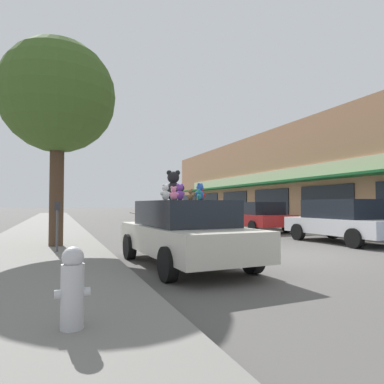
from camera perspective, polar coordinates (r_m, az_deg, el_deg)
ground_plane at (r=9.48m, az=17.02°, el=-10.12°), size 260.00×260.00×0.00m
sidewalk_near at (r=7.47m, az=-25.16°, el=-11.68°), size 3.45×90.00×0.14m
plush_art_car at (r=7.57m, az=-1.38°, el=-6.58°), size 2.10×4.45×1.42m
teddy_bear_giant at (r=7.84m, az=-3.13°, el=0.99°), size 0.53×0.38×0.70m
teddy_bear_white at (r=7.03m, az=-4.45°, el=-0.08°), size 0.26×0.19×0.34m
teddy_bear_cream at (r=7.52m, az=-3.11°, el=-0.32°), size 0.23×0.14×0.31m
teddy_bear_pink at (r=6.39m, az=-3.05°, el=-0.23°), size 0.20×0.14×0.26m
teddy_bear_red at (r=7.65m, az=1.50°, el=-0.37°), size 0.22×0.14×0.31m
teddy_bear_brown at (r=7.12m, az=-0.25°, el=-0.48°), size 0.14×0.18×0.25m
teddy_bear_teal at (r=6.88m, az=1.18°, el=-0.50°), size 0.13×0.17×0.22m
teddy_bear_blue at (r=7.07m, az=1.33°, el=-0.01°), size 0.26×0.23×0.36m
teddy_bear_purple at (r=7.32m, az=-2.05°, el=-0.07°), size 0.28×0.19×0.36m
parked_car_far_center at (r=13.10m, az=23.68°, el=-4.33°), size 1.87×4.21×1.51m
parked_car_far_right at (r=17.56m, az=10.38°, el=-3.88°), size 2.07×4.42×1.45m
street_tree at (r=11.19m, az=-21.45°, el=14.50°), size 3.33×3.33×6.07m
fire_hydrant at (r=3.63m, az=-19.29°, el=-14.79°), size 0.33×0.22×0.79m
parking_meter at (r=9.39m, az=-21.54°, el=-4.32°), size 0.14×0.10×1.27m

